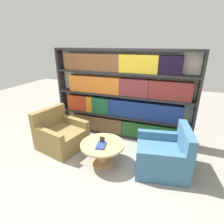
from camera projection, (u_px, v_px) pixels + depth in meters
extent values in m
plane|color=gray|center=(97.00, 171.00, 3.24)|extent=(14.00, 14.00, 0.00)
cube|color=silver|center=(123.00, 94.00, 4.26)|extent=(3.33, 0.05, 2.11)
cube|color=#262628|center=(63.00, 90.00, 4.67)|extent=(0.05, 0.30, 2.11)
cube|color=#262628|center=(197.00, 103.00, 3.63)|extent=(0.05, 0.30, 2.11)
cube|color=#262628|center=(121.00, 134.00, 4.53)|extent=(3.23, 0.30, 0.05)
cube|color=#262628|center=(121.00, 116.00, 4.34)|extent=(3.23, 0.30, 0.05)
cube|color=#262628|center=(122.00, 95.00, 4.15)|extent=(3.23, 0.30, 0.05)
cube|color=#262628|center=(122.00, 73.00, 3.95)|extent=(3.23, 0.30, 0.05)
cube|color=#262628|center=(123.00, 49.00, 3.77)|extent=(3.23, 0.30, 0.05)
cube|color=brown|center=(98.00, 123.00, 4.63)|extent=(1.36, 0.20, 0.39)
cube|color=#255523|center=(136.00, 129.00, 4.30)|extent=(0.66, 0.20, 0.39)
cube|color=#256835|center=(166.00, 134.00, 4.07)|extent=(0.76, 0.20, 0.39)
cube|color=#B2381B|center=(79.00, 102.00, 4.61)|extent=(0.51, 0.20, 0.41)
cube|color=orange|center=(90.00, 104.00, 4.50)|extent=(0.17, 0.20, 0.41)
cube|color=#1A5A35|center=(101.00, 105.00, 4.40)|extent=(0.43, 0.20, 0.41)
cube|color=navy|center=(144.00, 110.00, 4.06)|extent=(1.70, 0.20, 0.41)
cube|color=orange|center=(95.00, 84.00, 4.26)|extent=(1.31, 0.20, 0.39)
cube|color=brown|center=(134.00, 88.00, 3.95)|extent=(0.65, 0.20, 0.39)
cube|color=maroon|center=(170.00, 91.00, 3.70)|extent=(0.89, 0.20, 0.39)
cube|color=brown|center=(92.00, 62.00, 4.09)|extent=(1.36, 0.20, 0.38)
cube|color=gold|center=(138.00, 64.00, 3.73)|extent=(0.84, 0.20, 0.38)
cube|color=black|center=(171.00, 65.00, 3.52)|extent=(0.47, 0.20, 0.38)
cube|color=olive|center=(62.00, 139.00, 3.93)|extent=(1.07, 1.04, 0.42)
cube|color=olive|center=(49.00, 118.00, 3.97)|extent=(0.33, 0.88, 0.44)
cube|color=olive|center=(49.00, 135.00, 3.50)|extent=(0.77, 0.28, 0.17)
cube|color=olive|center=(75.00, 122.00, 4.08)|extent=(0.77, 0.28, 0.17)
cube|color=#386684|center=(161.00, 159.00, 3.25)|extent=(1.04, 1.01, 0.42)
cube|color=#386684|center=(186.00, 141.00, 3.03)|extent=(0.29, 0.88, 0.44)
cube|color=#386684|center=(157.00, 135.00, 3.49)|extent=(0.77, 0.25, 0.17)
cube|color=#386684|center=(160.00, 158.00, 2.81)|extent=(0.77, 0.25, 0.17)
cylinder|color=tan|center=(103.00, 154.00, 3.40)|extent=(0.15, 0.15, 0.40)
cylinder|color=tan|center=(103.00, 162.00, 3.47)|extent=(0.46, 0.46, 0.03)
cylinder|color=tan|center=(102.00, 144.00, 3.32)|extent=(0.84, 0.84, 0.04)
cube|color=black|center=(102.00, 143.00, 3.31)|extent=(0.06, 0.06, 0.01)
cube|color=#2D2D2D|center=(102.00, 140.00, 3.28)|extent=(0.10, 0.01, 0.14)
cube|color=navy|center=(101.00, 145.00, 3.22)|extent=(0.20, 0.28, 0.03)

